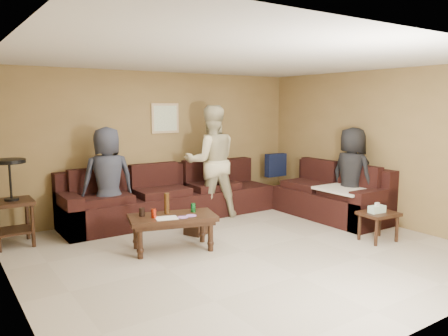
{
  "coord_description": "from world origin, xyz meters",
  "views": [
    {
      "loc": [
        -3.35,
        -4.48,
        1.93
      ],
      "look_at": [
        0.25,
        0.85,
        1.0
      ],
      "focal_mm": 35.0,
      "sensor_mm": 36.0,
      "label": 1
    }
  ],
  "objects_px": {
    "side_table_right": "(378,216)",
    "person_middle": "(211,162)",
    "sectional_sofa": "(229,200)",
    "coffee_table": "(172,221)",
    "person_left": "(108,180)",
    "end_table_left": "(12,201)",
    "person_right": "(352,175)",
    "waste_bin": "(196,223)"
  },
  "relations": [
    {
      "from": "sectional_sofa",
      "to": "end_table_left",
      "type": "distance_m",
      "value": 3.35
    },
    {
      "from": "coffee_table",
      "to": "sectional_sofa",
      "type": "bearing_deg",
      "value": 30.49
    },
    {
      "from": "sectional_sofa",
      "to": "waste_bin",
      "type": "bearing_deg",
      "value": -152.93
    },
    {
      "from": "side_table_right",
      "to": "waste_bin",
      "type": "xyz_separation_m",
      "value": [
        -1.98,
        1.74,
        -0.2
      ]
    },
    {
      "from": "side_table_right",
      "to": "person_left",
      "type": "bearing_deg",
      "value": 138.68
    },
    {
      "from": "side_table_right",
      "to": "person_middle",
      "type": "distance_m",
      "value": 2.86
    },
    {
      "from": "waste_bin",
      "to": "person_middle",
      "type": "distance_m",
      "value": 1.36
    },
    {
      "from": "sectional_sofa",
      "to": "end_table_left",
      "type": "height_order",
      "value": "end_table_left"
    },
    {
      "from": "side_table_right",
      "to": "person_middle",
      "type": "bearing_deg",
      "value": 115.71
    },
    {
      "from": "coffee_table",
      "to": "person_right",
      "type": "height_order",
      "value": "person_right"
    },
    {
      "from": "coffee_table",
      "to": "person_right",
      "type": "xyz_separation_m",
      "value": [
        3.14,
        -0.36,
        0.38
      ]
    },
    {
      "from": "person_left",
      "to": "person_middle",
      "type": "xyz_separation_m",
      "value": [
        1.79,
        -0.12,
        0.16
      ]
    },
    {
      "from": "waste_bin",
      "to": "person_left",
      "type": "relative_size",
      "value": 0.21
    },
    {
      "from": "coffee_table",
      "to": "person_left",
      "type": "xyz_separation_m",
      "value": [
        -0.4,
        1.35,
        0.4
      ]
    },
    {
      "from": "side_table_right",
      "to": "person_middle",
      "type": "relative_size",
      "value": 0.29
    },
    {
      "from": "sectional_sofa",
      "to": "coffee_table",
      "type": "bearing_deg",
      "value": -149.51
    },
    {
      "from": "end_table_left",
      "to": "waste_bin",
      "type": "distance_m",
      "value": 2.59
    },
    {
      "from": "person_middle",
      "to": "end_table_left",
      "type": "bearing_deg",
      "value": 14.19
    },
    {
      "from": "end_table_left",
      "to": "person_middle",
      "type": "relative_size",
      "value": 0.62
    },
    {
      "from": "sectional_sofa",
      "to": "person_middle",
      "type": "relative_size",
      "value": 2.41
    },
    {
      "from": "sectional_sofa",
      "to": "side_table_right",
      "type": "xyz_separation_m",
      "value": [
        1.04,
        -2.22,
        0.04
      ]
    },
    {
      "from": "end_table_left",
      "to": "side_table_right",
      "type": "height_order",
      "value": "end_table_left"
    },
    {
      "from": "coffee_table",
      "to": "person_middle",
      "type": "bearing_deg",
      "value": 41.39
    },
    {
      "from": "coffee_table",
      "to": "side_table_right",
      "type": "distance_m",
      "value": 2.91
    },
    {
      "from": "coffee_table",
      "to": "waste_bin",
      "type": "distance_m",
      "value": 0.8
    },
    {
      "from": "coffee_table",
      "to": "person_right",
      "type": "relative_size",
      "value": 0.79
    },
    {
      "from": "waste_bin",
      "to": "person_middle",
      "type": "relative_size",
      "value": 0.17
    },
    {
      "from": "end_table_left",
      "to": "person_right",
      "type": "height_order",
      "value": "person_right"
    },
    {
      "from": "sectional_sofa",
      "to": "coffee_table",
      "type": "relative_size",
      "value": 3.73
    },
    {
      "from": "side_table_right",
      "to": "person_left",
      "type": "height_order",
      "value": "person_left"
    },
    {
      "from": "person_middle",
      "to": "waste_bin",
      "type": "bearing_deg",
      "value": 62.9
    },
    {
      "from": "side_table_right",
      "to": "person_left",
      "type": "xyz_separation_m",
      "value": [
        -3.0,
        2.64,
        0.44
      ]
    },
    {
      "from": "sectional_sofa",
      "to": "person_middle",
      "type": "bearing_deg",
      "value": 120.34
    },
    {
      "from": "person_left",
      "to": "person_middle",
      "type": "height_order",
      "value": "person_middle"
    },
    {
      "from": "person_left",
      "to": "person_middle",
      "type": "relative_size",
      "value": 0.84
    },
    {
      "from": "sectional_sofa",
      "to": "coffee_table",
      "type": "distance_m",
      "value": 1.82
    },
    {
      "from": "person_left",
      "to": "person_right",
      "type": "relative_size",
      "value": 1.02
    },
    {
      "from": "coffee_table",
      "to": "person_left",
      "type": "distance_m",
      "value": 1.46
    },
    {
      "from": "person_middle",
      "to": "person_right",
      "type": "xyz_separation_m",
      "value": [
        1.75,
        -1.58,
        -0.18
      ]
    },
    {
      "from": "sectional_sofa",
      "to": "person_left",
      "type": "distance_m",
      "value": 2.07
    },
    {
      "from": "person_left",
      "to": "person_right",
      "type": "distance_m",
      "value": 3.92
    },
    {
      "from": "sectional_sofa",
      "to": "end_table_left",
      "type": "bearing_deg",
      "value": 171.95
    }
  ]
}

